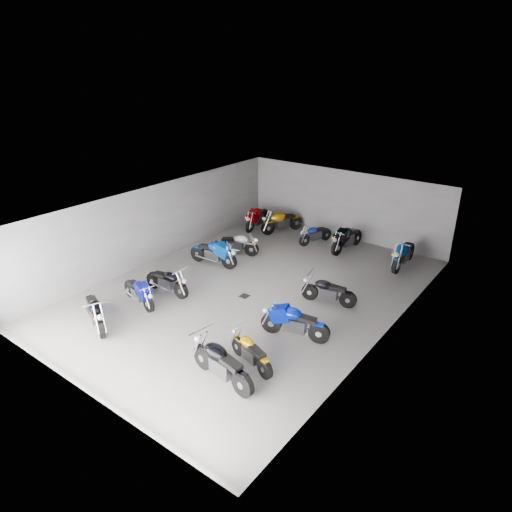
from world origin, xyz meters
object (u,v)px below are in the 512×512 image
Objects in this scene: motorcycle_right_a at (221,364)px; motorcycle_back_a at (257,218)px; motorcycle_right_b at (251,352)px; motorcycle_right_c at (294,322)px; motorcycle_left_a at (95,312)px; motorcycle_left_e at (214,253)px; motorcycle_left_c at (167,281)px; motorcycle_back_b at (282,222)px; motorcycle_left_b at (139,292)px; motorcycle_left_f at (236,244)px; motorcycle_right_e at (328,291)px; motorcycle_back_c at (315,234)px; drain_grate at (245,296)px; motorcycle_back_f at (404,254)px; motorcycle_back_d at (347,238)px.

motorcycle_back_a reaches higher than motorcycle_right_a.
motorcycle_right_c is at bearing 11.45° from motorcycle_right_b.
motorcycle_right_a is 1.02m from motorcycle_right_b.
motorcycle_left_a is at bearing 102.35° from motorcycle_right_a.
motorcycle_left_e is (-0.14, 5.76, 0.01)m from motorcycle_left_a.
motorcycle_back_b is (-0.27, 7.75, 0.07)m from motorcycle_left_c.
motorcycle_left_e reaches higher than motorcycle_right_c.
motorcycle_back_b is (-0.09, 8.89, 0.07)m from motorcycle_left_b.
motorcycle_right_b is (5.28, -5.82, -0.05)m from motorcycle_left_f.
motorcycle_left_f is (0.03, 1.41, -0.04)m from motorcycle_left_e.
motorcycle_right_e is 5.64m from motorcycle_back_c.
motorcycle_left_a is 10.49m from motorcycle_back_a.
motorcycle_left_a reaches higher than motorcycle_back_c.
motorcycle_left_c is at bearing 95.28° from motorcycle_back_c.
drain_grate is 3.86m from motorcycle_left_f.
motorcycle_left_e is 6.05m from motorcycle_right_c.
motorcycle_back_f is (0.95, 4.56, 0.10)m from motorcycle_right_e.
motorcycle_right_a is at bearing 81.04° from motorcycle_back_f.
drain_grate is 6.80m from motorcycle_back_b.
motorcycle_back_c reaches higher than drain_grate.
motorcycle_back_a is (-1.39, 10.39, 0.03)m from motorcycle_left_a.
motorcycle_left_f is 3.81m from motorcycle_back_c.
motorcycle_right_b is at bearing 71.46° from motorcycle_left_c.
motorcycle_back_a is (-6.77, 7.13, 0.03)m from motorcycle_right_c.
motorcycle_right_c is (0.20, 1.91, 0.08)m from motorcycle_right_b.
motorcycle_back_b is (-0.10, 10.64, 0.03)m from motorcycle_left_a.
motorcycle_back_f reaches higher than motorcycle_left_a.
motorcycle_left_c is at bearing 107.03° from motorcycle_right_e.
motorcycle_right_b is 0.78× the size of motorcycle_back_d.
motorcycle_left_c is at bearing -18.88° from motorcycle_left_f.
motorcycle_back_f reaches higher than drain_grate.
motorcycle_back_a reaches higher than motorcycle_left_e.
motorcycle_left_b is 8.85m from motorcycle_back_c.
motorcycle_left_f is (-2.65, 2.77, 0.49)m from drain_grate.
motorcycle_right_e is (-0.20, 2.49, -0.05)m from motorcycle_right_c.
motorcycle_left_e is at bearing -165.25° from motorcycle_left_b.
motorcycle_left_b is at bearing -5.24° from motorcycle_left_e.
motorcycle_back_d is at bearing 6.88° from motorcycle_right_e.
motorcycle_left_f is 0.90× the size of motorcycle_back_b.
motorcycle_right_c is at bearing 134.29° from motorcycle_back_c.
motorcycle_back_f is (5.95, 7.42, 0.08)m from motorcycle_left_c.
motorcycle_right_a is at bearing 102.74° from motorcycle_back_d.
motorcycle_left_e is 0.96× the size of motorcycle_back_d.
motorcycle_back_c is (-0.59, 5.98, 0.44)m from drain_grate.
motorcycle_back_b is 2.06m from motorcycle_back_c.
motorcycle_right_a is 1.06× the size of motorcycle_right_c.
motorcycle_back_c is at bearing 95.66° from drain_grate.
drain_grate is 5.11m from motorcycle_left_a.
motorcycle_right_b is (0.21, 0.99, -0.10)m from motorcycle_right_a.
motorcycle_back_f is at bearing 1.46° from motorcycle_right_a.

